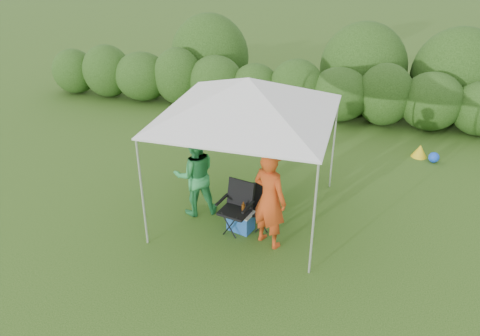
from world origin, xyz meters
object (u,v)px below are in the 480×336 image
(chair_right, at_px, (262,204))
(cooler, at_px, (241,220))
(canopy, at_px, (248,97))
(man, at_px, (270,199))
(woman, at_px, (195,174))
(chair_left, at_px, (237,204))

(chair_right, distance_m, cooler, 0.52)
(canopy, height_order, man, canopy)
(chair_right, relative_size, cooler, 1.53)
(man, bearing_deg, woman, 5.89)
(canopy, relative_size, woman, 1.79)
(cooler, bearing_deg, chair_right, 54.19)
(canopy, bearing_deg, chair_left, -93.49)
(chair_left, relative_size, woman, 0.56)
(chair_left, xyz_separation_m, cooler, (0.08, -0.03, -0.35))
(chair_right, height_order, chair_left, chair_left)
(chair_left, distance_m, cooler, 0.36)
(chair_right, height_order, man, man)
(canopy, distance_m, man, 1.87)
(man, bearing_deg, chair_right, -38.20)
(woman, height_order, cooler, woman)
(canopy, bearing_deg, cooler, -85.95)
(chair_right, bearing_deg, canopy, 125.39)
(cooler, bearing_deg, canopy, 109.66)
(chair_right, relative_size, man, 0.45)
(canopy, distance_m, woman, 1.90)
(woman, xyz_separation_m, cooler, (1.04, -0.34, -0.67))
(man, xyz_separation_m, cooler, (-0.60, 0.26, -0.74))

